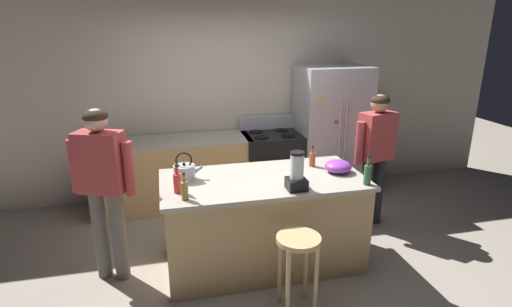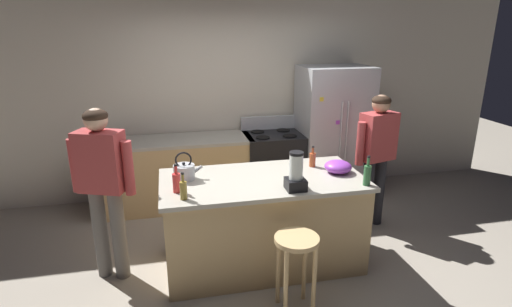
{
  "view_description": "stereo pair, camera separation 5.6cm",
  "coord_description": "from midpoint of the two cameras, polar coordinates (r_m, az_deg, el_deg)",
  "views": [
    {
      "loc": [
        -0.88,
        -3.44,
        2.29
      ],
      "look_at": [
        0.0,
        0.3,
        1.06
      ],
      "focal_mm": 28.26,
      "sensor_mm": 36.0,
      "label": 1
    },
    {
      "loc": [
        -0.83,
        -3.45,
        2.29
      ],
      "look_at": [
        0.0,
        0.3,
        1.06
      ],
      "focal_mm": 28.26,
      "sensor_mm": 36.0,
      "label": 2
    }
  ],
  "objects": [
    {
      "name": "ground_plane",
      "position": [
        4.22,
        0.58,
        -15.02
      ],
      "size": [
        14.0,
        14.0,
        0.0
      ],
      "primitive_type": "plane",
      "color": "#9E9384"
    },
    {
      "name": "back_wall",
      "position": [
        5.54,
        -4.26,
        8.01
      ],
      "size": [
        8.0,
        0.1,
        2.7
      ],
      "primitive_type": "cube",
      "color": "beige",
      "rests_on": "ground_plane"
    },
    {
      "name": "kitchen_island",
      "position": [
        3.99,
        0.6,
        -9.53
      ],
      "size": [
        1.92,
        0.95,
        0.91
      ],
      "color": "tan",
      "rests_on": "ground_plane"
    },
    {
      "name": "back_counter_run",
      "position": [
        5.32,
        -11.88,
        -2.77
      ],
      "size": [
        2.0,
        0.64,
        0.91
      ],
      "color": "tan",
      "rests_on": "ground_plane"
    },
    {
      "name": "refrigerator",
      "position": [
        5.58,
        10.23,
        2.99
      ],
      "size": [
        0.9,
        0.73,
        1.77
      ],
      "color": "#B7BABF",
      "rests_on": "ground_plane"
    },
    {
      "name": "stove_range",
      "position": [
        5.46,
        1.91,
        -1.7
      ],
      "size": [
        0.76,
        0.65,
        1.09
      ],
      "color": "black",
      "rests_on": "ground_plane"
    },
    {
      "name": "person_by_island_left",
      "position": [
        3.81,
        -21.23,
        -3.51
      ],
      "size": [
        0.58,
        0.35,
        1.62
      ],
      "color": "#66605B",
      "rests_on": "ground_plane"
    },
    {
      "name": "person_by_sink_right",
      "position": [
        4.76,
        16.26,
        0.68
      ],
      "size": [
        0.59,
        0.32,
        1.56
      ],
      "color": "#26262B",
      "rests_on": "ground_plane"
    },
    {
      "name": "bar_stool",
      "position": [
        3.35,
        5.49,
        -13.96
      ],
      "size": [
        0.36,
        0.36,
        0.68
      ],
      "color": "tan",
      "rests_on": "ground_plane"
    },
    {
      "name": "blender_appliance",
      "position": [
        3.52,
        5.34,
        -2.87
      ],
      "size": [
        0.17,
        0.17,
        0.35
      ],
      "color": "black",
      "rests_on": "kitchen_island"
    },
    {
      "name": "bottle_soda",
      "position": [
        3.53,
        -11.5,
        -4.04
      ],
      "size": [
        0.07,
        0.07,
        0.26
      ],
      "color": "red",
      "rests_on": "kitchen_island"
    },
    {
      "name": "bottle_cooking_sauce",
      "position": [
        4.14,
        7.59,
        -0.74
      ],
      "size": [
        0.06,
        0.06,
        0.22
      ],
      "color": "#B24C26",
      "rests_on": "kitchen_island"
    },
    {
      "name": "bottle_olive_oil",
      "position": [
        3.75,
        15.1,
        -2.81
      ],
      "size": [
        0.07,
        0.07,
        0.28
      ],
      "color": "#2D6638",
      "rests_on": "kitchen_island"
    },
    {
      "name": "bottle_vinegar",
      "position": [
        3.38,
        -10.54,
        -5.1
      ],
      "size": [
        0.06,
        0.06,
        0.24
      ],
      "color": "olive",
      "rests_on": "kitchen_island"
    },
    {
      "name": "mixing_bowl",
      "position": [
        4.02,
        11.14,
        -1.79
      ],
      "size": [
        0.26,
        0.26,
        0.12
      ],
      "primitive_type": "ellipsoid",
      "color": "purple",
      "rests_on": "kitchen_island"
    },
    {
      "name": "tea_kettle",
      "position": [
        3.81,
        -10.49,
        -2.55
      ],
      "size": [
        0.28,
        0.2,
        0.27
      ],
      "color": "#B7BABF",
      "rests_on": "kitchen_island"
    }
  ]
}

